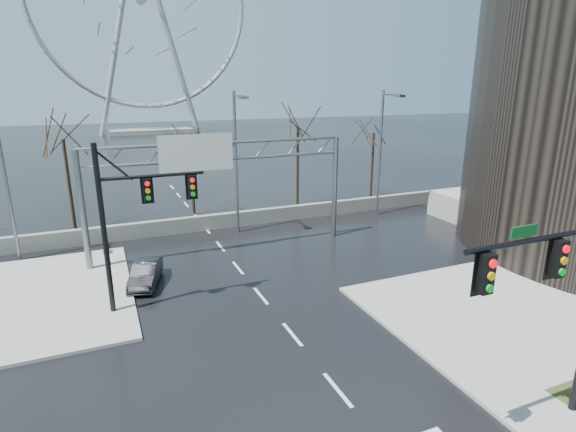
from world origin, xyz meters
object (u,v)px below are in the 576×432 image
signal_mast_near (570,283)px  signal_mast_far (129,212)px  sign_gantry (215,173)px  car (146,274)px  ferris_wheel (142,8)px

signal_mast_near → signal_mast_far: 17.03m
sign_gantry → car: sign_gantry is taller
sign_gantry → ferris_wheel: 82.91m
signal_mast_near → ferris_wheel: bearing=90.1°
ferris_wheel → car: ferris_wheel is taller
ferris_wheel → signal_mast_far: bearing=-97.2°
signal_mast_near → car: signal_mast_near is taller
signal_mast_near → car: size_ratio=2.17×
signal_mast_near → signal_mast_far: same height
signal_mast_near → ferris_wheel: 101.29m
signal_mast_far → sign_gantry: size_ratio=0.49×
signal_mast_far → car: 5.13m
car → signal_mast_far: bearing=-86.4°
signal_mast_far → signal_mast_near: bearing=-49.7°
sign_gantry → car: (-4.83, -3.16, -4.57)m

